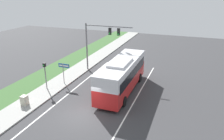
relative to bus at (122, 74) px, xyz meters
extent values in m
plane|color=#38383A|center=(-1.61, -6.23, -2.03)|extent=(80.00, 80.00, 0.00)
cube|color=#9E9E99|center=(-7.81, -6.23, -1.97)|extent=(2.80, 80.00, 0.12)
cube|color=#3D6633|center=(-11.01, -6.23, -1.98)|extent=(3.60, 80.00, 0.10)
cube|color=silver|center=(-5.21, -6.23, -2.02)|extent=(0.14, 30.00, 0.01)
cube|color=silver|center=(1.99, -6.23, -2.02)|extent=(0.14, 30.00, 0.01)
cube|color=red|center=(0.00, 0.01, -0.79)|extent=(2.60, 10.29, 1.69)
cube|color=silver|center=(0.00, 0.01, 0.75)|extent=(2.60, 10.29, 1.39)
cube|color=black|center=(0.00, 0.01, 0.27)|extent=(2.64, 9.47, 1.05)
cube|color=silver|center=(0.00, -0.76, 1.56)|extent=(1.82, 3.60, 0.24)
cylinder|color=black|center=(-1.25, 3.20, -1.53)|extent=(0.28, 1.00, 1.00)
cylinder|color=black|center=(1.25, 3.20, -1.53)|extent=(0.28, 1.00, 1.00)
cylinder|color=black|center=(-1.25, -3.18, -1.53)|extent=(0.28, 1.00, 1.00)
cylinder|color=black|center=(1.25, -3.18, -1.53)|extent=(0.28, 1.00, 1.00)
cylinder|color=slate|center=(-6.66, 4.80, 1.24)|extent=(0.20, 0.20, 6.53)
cylinder|color=slate|center=(-3.47, 4.80, 4.25)|extent=(6.38, 0.14, 0.14)
cube|color=black|center=(-3.26, 4.80, 3.63)|extent=(0.32, 0.28, 0.90)
sphere|color=#1ED838|center=(-3.26, 4.62, 3.38)|extent=(0.18, 0.18, 0.18)
cube|color=black|center=(-2.09, 4.80, 3.63)|extent=(0.32, 0.28, 0.90)
sphere|color=#1ED838|center=(-2.09, 4.62, 3.38)|extent=(0.18, 0.18, 0.18)
cylinder|color=slate|center=(-8.12, -2.66, -0.45)|extent=(0.12, 0.12, 3.15)
cube|color=black|center=(-8.12, -2.66, 0.90)|extent=(0.28, 0.24, 0.44)
sphere|color=#1ED838|center=(-8.12, -2.81, 0.90)|extent=(0.14, 0.14, 0.14)
cylinder|color=slate|center=(-7.09, -0.67, -0.72)|extent=(0.08, 0.08, 2.63)
cube|color=#19478C|center=(-6.94, -0.67, 0.31)|extent=(1.45, 0.03, 0.47)
cube|color=white|center=(-6.94, -0.69, 0.31)|extent=(1.23, 0.01, 0.17)
cube|color=#B7B29E|center=(-7.87, -6.53, -1.45)|extent=(0.57, 0.59, 0.92)
camera|label=1|loc=(6.74, -21.22, 8.75)|focal=35.00mm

